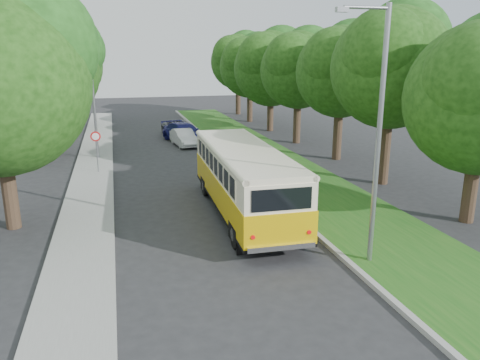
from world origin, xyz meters
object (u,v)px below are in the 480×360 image
object	(u,v)px
car_grey	(179,128)
car_blue	(184,133)
car_white	(184,138)
lamppost_far	(92,95)
car_silver	(237,165)
lamppost_near	(377,131)
vintage_bus	(244,182)

from	to	relation	value
car_grey	car_blue	bearing A→B (deg)	-100.38
car_white	car_grey	xyz separation A→B (m)	(0.31, 4.77, 0.01)
lamppost_far	car_silver	world-z (taller)	lamppost_far
car_silver	car_blue	world-z (taller)	car_silver
lamppost_near	vintage_bus	world-z (taller)	lamppost_near
car_grey	lamppost_near	bearing A→B (deg)	-94.31
car_silver	car_white	bearing A→B (deg)	102.19
car_silver	car_grey	bearing A→B (deg)	98.36
lamppost_near	car_silver	world-z (taller)	lamppost_near
car_silver	car_grey	distance (m)	14.82
lamppost_near	vintage_bus	xyz separation A→B (m)	(-2.60, 5.55, -2.89)
car_blue	car_grey	xyz separation A→B (m)	(0.04, 3.16, -0.09)
lamppost_near	lamppost_far	xyz separation A→B (m)	(-8.91, 18.50, -0.25)
lamppost_near	car_silver	distance (m)	12.17
lamppost_near	car_blue	size ratio (longest dim) A/B	1.63
lamppost_far	car_grey	size ratio (longest dim) A/B	1.68
vintage_bus	car_blue	distance (m)	17.62
lamppost_far	car_blue	size ratio (longest dim) A/B	1.53
vintage_bus	car_silver	distance (m)	6.17
lamppost_far	car_silver	xyz separation A→B (m)	(7.57, -6.96, -3.37)
lamppost_near	lamppost_far	world-z (taller)	lamppost_near
vintage_bus	lamppost_far	bearing A→B (deg)	117.51
car_blue	car_white	bearing A→B (deg)	-117.64
lamppost_far	car_white	distance (m)	7.69
car_blue	car_silver	bearing A→B (deg)	-102.32
car_silver	car_grey	xyz separation A→B (m)	(-1.13, 14.78, -0.13)
vintage_bus	car_blue	xyz separation A→B (m)	(0.10, 17.61, -0.77)
car_silver	car_grey	size ratio (longest dim) A/B	0.98
vintage_bus	car_grey	xyz separation A→B (m)	(0.14, 20.77, -0.86)
lamppost_near	car_white	world-z (taller)	lamppost_near
vintage_bus	car_silver	size ratio (longest dim) A/B	2.27
lamppost_near	car_blue	world-z (taller)	lamppost_near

